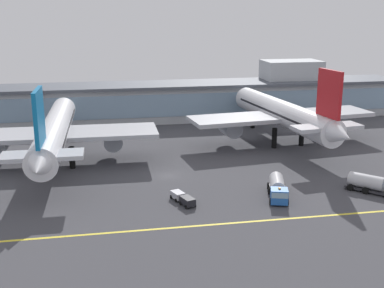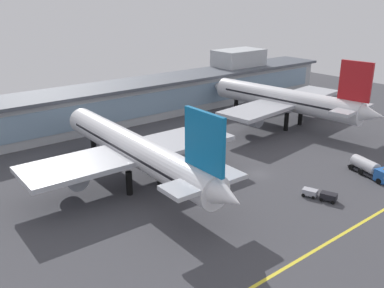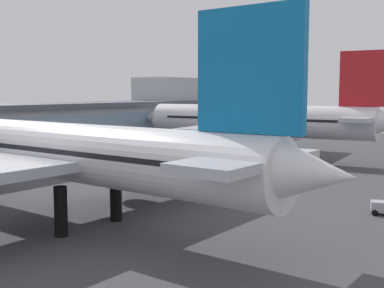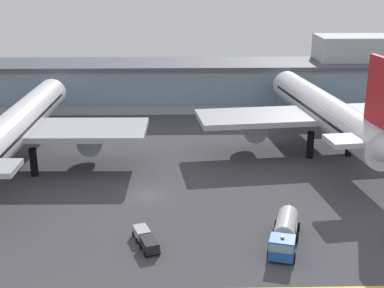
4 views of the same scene
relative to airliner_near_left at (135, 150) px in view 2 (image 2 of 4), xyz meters
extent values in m
plane|color=#424247|center=(20.32, -10.90, -6.42)|extent=(196.59, 196.59, 0.00)
cube|color=yellow|center=(20.32, -32.90, -6.41)|extent=(157.27, 0.50, 0.01)
cube|color=#ADB2B7|center=(20.32, 35.95, -1.84)|extent=(140.42, 12.00, 9.15)
cube|color=#84A3BC|center=(20.32, 29.90, -1.39)|extent=(134.80, 0.20, 5.86)
cube|color=#4C515B|center=(20.32, 35.95, 3.13)|extent=(143.42, 14.00, 0.80)
cube|color=#ADB2B7|center=(62.45, 37.95, 5.73)|extent=(16.00, 10.00, 6.00)
cylinder|color=black|center=(-3.20, -3.13, -4.32)|extent=(1.10, 1.10, 4.20)
cylinder|color=black|center=(3.10, -3.22, -4.32)|extent=(1.10, 1.10, 4.20)
cylinder|color=black|center=(0.26, 17.30, -4.32)|extent=(1.10, 1.10, 4.20)
cylinder|color=silver|center=(0.01, 0.39, 0.14)|extent=(5.93, 44.58, 5.25)
cone|color=silver|center=(0.37, 24.21, 0.14)|extent=(5.06, 4.80, 4.98)
cone|color=silver|center=(-0.36, -23.70, 0.53)|extent=(4.55, 5.84, 4.46)
cube|color=#84A3BC|center=(0.32, 20.85, 1.06)|extent=(3.99, 3.73, 1.57)
cube|color=black|center=(0.01, 0.39, 0.53)|extent=(5.87, 37.46, 0.42)
cube|color=#B7BAC1|center=(0.01, 0.39, -0.52)|extent=(39.19, 11.28, 0.84)
cylinder|color=#999EA8|center=(-10.90, 2.16, -2.59)|extent=(3.76, 5.84, 3.67)
cylinder|color=#999EA8|center=(10.96, 1.82, -2.59)|extent=(3.76, 5.84, 3.67)
cube|color=#0F6BA8|center=(-0.29, -19.19, 6.96)|extent=(0.75, 8.02, 8.39)
cube|color=#B7BAC1|center=(-0.29, -19.19, 0.93)|extent=(12.56, 5.09, 0.67)
cylinder|color=black|center=(45.40, 3.31, -4.22)|extent=(1.10, 1.10, 4.39)
cylinder|color=black|center=(51.94, 4.08, -4.22)|extent=(1.10, 1.10, 4.39)
cylinder|color=black|center=(46.48, 22.22, -4.22)|extent=(1.10, 1.10, 4.39)
cylinder|color=silver|center=(48.29, 6.92, 0.45)|extent=(10.23, 40.93, 5.49)
cone|color=silver|center=(45.71, 28.69, 0.45)|extent=(5.76, 5.52, 5.22)
cone|color=silver|center=(50.90, -15.13, 0.86)|extent=(5.35, 6.55, 4.67)
cube|color=#84A3BC|center=(46.10, 25.45, 1.41)|extent=(4.54, 4.30, 1.65)
cube|color=black|center=(48.29, 6.92, 0.86)|extent=(9.52, 34.49, 0.44)
cube|color=#B7BAC1|center=(48.29, 6.92, -0.24)|extent=(42.49, 14.57, 0.88)
cylinder|color=#999EA8|center=(36.54, 7.00, -2.41)|extent=(4.44, 5.69, 3.84)
cylinder|color=#999EA8|center=(59.70, 9.74, -2.41)|extent=(4.44, 5.69, 3.84)
cube|color=red|center=(50.39, -10.81, 7.58)|extent=(1.51, 7.33, 8.78)
cube|color=#B7BAC1|center=(50.39, -10.81, 1.27)|extent=(13.76, 6.00, 0.70)
cylinder|color=black|center=(22.20, -26.23, -6.12)|extent=(0.39, 0.63, 0.60)
cylinder|color=black|center=(20.79, -26.73, -6.12)|extent=(0.39, 0.63, 0.60)
cylinder|color=black|center=(21.59, -24.51, -6.12)|extent=(0.39, 0.63, 0.60)
cylinder|color=black|center=(20.18, -25.02, -6.12)|extent=(0.39, 0.63, 0.60)
cube|color=black|center=(21.19, -25.62, -5.57)|extent=(2.28, 2.95, 1.10)
cylinder|color=black|center=(21.14, -23.24, -6.12)|extent=(0.37, 0.63, 0.60)
cylinder|color=black|center=(19.73, -23.75, -6.12)|extent=(0.37, 0.63, 0.60)
cylinder|color=black|center=(20.58, -21.66, -6.12)|extent=(0.37, 0.63, 0.60)
cylinder|color=black|center=(19.16, -22.16, -6.12)|extent=(0.37, 0.63, 0.60)
cube|color=#A8A8B2|center=(20.15, -22.70, -5.62)|extent=(2.22, 2.76, 1.00)
cube|color=#2D2D33|center=(20.65, -24.12, -5.97)|extent=(0.30, 0.60, 0.08)
cylinder|color=black|center=(33.78, -27.43, -5.87)|extent=(0.60, 1.14, 1.10)
cylinder|color=black|center=(37.54, -23.84, -5.87)|extent=(0.60, 1.14, 1.10)
cylinder|color=black|center=(35.04, -23.11, -5.87)|extent=(0.60, 1.14, 1.10)
cylinder|color=black|center=(38.24, -21.42, -5.87)|extent=(0.60, 1.14, 1.10)
cylinder|color=black|center=(35.74, -20.69, -5.87)|extent=(0.60, 1.14, 1.10)
cube|color=#2D2D33|center=(36.24, -23.65, -5.97)|extent=(4.36, 7.91, 0.30)
cube|color=#235BB2|center=(35.10, -27.54, -5.02)|extent=(3.15, 2.97, 2.20)
cube|color=#84A3BC|center=(35.10, -27.54, -4.53)|extent=(3.08, 3.03, 0.88)
cylinder|color=silver|center=(36.39, -23.13, -4.67)|extent=(3.77, 6.00, 2.30)
camera|label=1|loc=(8.99, -94.44, 22.44)|focal=46.07mm
camera|label=2|loc=(-34.86, -59.96, 25.88)|focal=39.18mm
camera|label=3|loc=(-29.30, -35.79, 5.57)|focal=46.58mm
camera|label=4|loc=(24.53, -75.82, 22.75)|focal=49.23mm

